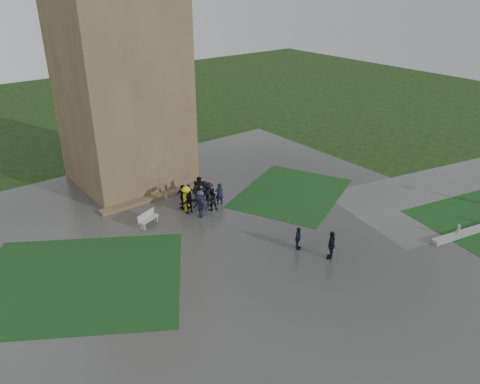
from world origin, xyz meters
TOP-DOWN VIEW (x-y plane):
  - ground at (0.00, 0.00)m, footprint 120.00×120.00m
  - plaza at (0.00, 2.00)m, footprint 34.00×34.00m
  - lawn_inset_left at (-8.50, 4.00)m, footprint 14.10×13.46m
  - lawn_inset_right at (8.50, 5.00)m, footprint 11.12×10.15m
  - tower at (0.00, 15.00)m, footprint 8.00×8.00m
  - tower_plinth at (0.00, 10.60)m, footprint 9.00×0.80m
  - bench at (-2.54, 7.27)m, footprint 1.66×1.04m
  - visitor_cluster at (1.47, 7.38)m, footprint 3.46×3.51m
  - pedestrian_mid at (3.27, -1.02)m, footprint 1.00×0.87m
  - pedestrian_near at (4.10, -2.94)m, footprint 1.21×1.06m

SIDE VIEW (x-z plane):
  - ground at x=0.00m, z-range 0.00..0.00m
  - plaza at x=0.00m, z-range 0.00..0.02m
  - lawn_inset_left at x=-8.50m, z-range 0.02..0.03m
  - lawn_inset_right at x=8.50m, z-range 0.02..0.03m
  - tower_plinth at x=0.00m, z-range 0.02..0.24m
  - bench at x=-2.54m, z-range 0.03..0.95m
  - pedestrian_mid at x=3.27m, z-range 0.02..1.50m
  - pedestrian_near at x=4.10m, z-range 0.02..1.81m
  - visitor_cluster at x=1.47m, z-range -0.19..2.45m
  - tower at x=0.00m, z-range 0.00..18.00m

